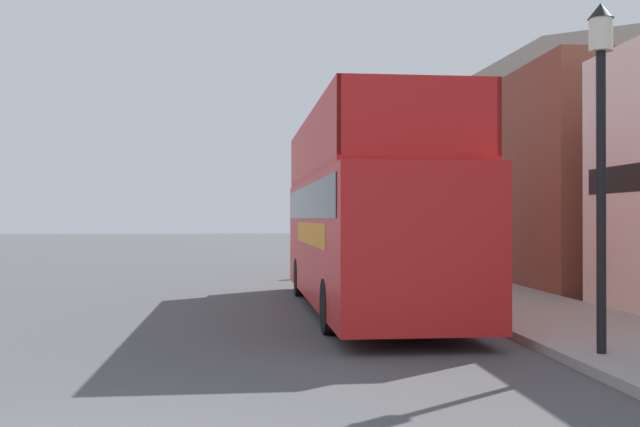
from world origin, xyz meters
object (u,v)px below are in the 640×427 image
object	(u,v)px
tour_bus	(365,225)
parked_car_ahead_of_bus	(354,258)
lamp_post_third	(386,175)
lamp_post_nearest	(601,112)
lamp_post_second	(447,159)

from	to	relation	value
tour_bus	parked_car_ahead_of_bus	distance (m)	7.88
parked_car_ahead_of_bus	lamp_post_third	xyz separation A→B (m)	(1.62, 3.27, 2.88)
tour_bus	parked_car_ahead_of_bus	bearing A→B (deg)	83.02
parked_car_ahead_of_bus	tour_bus	bearing A→B (deg)	-94.54
lamp_post_nearest	lamp_post_third	world-z (taller)	lamp_post_third
tour_bus	lamp_post_third	bearing A→B (deg)	76.46
tour_bus	parked_car_ahead_of_bus	xyz separation A→B (m)	(0.77, 7.76, -1.13)
parked_car_ahead_of_bus	lamp_post_nearest	bearing A→B (deg)	-82.18
tour_bus	lamp_post_nearest	xyz separation A→B (m)	(2.40, -6.18, 1.62)
tour_bus	lamp_post_third	distance (m)	11.43
parked_car_ahead_of_bus	lamp_post_nearest	world-z (taller)	lamp_post_nearest
tour_bus	lamp_post_nearest	world-z (taller)	lamp_post_nearest
lamp_post_nearest	lamp_post_third	distance (m)	17.22
lamp_post_nearest	parked_car_ahead_of_bus	bearing A→B (deg)	96.67
lamp_post_third	lamp_post_second	bearing A→B (deg)	-89.49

